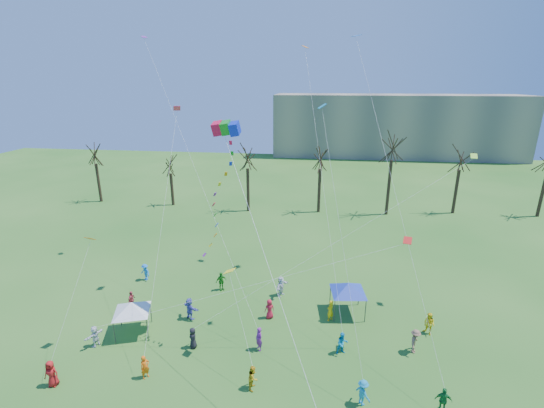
# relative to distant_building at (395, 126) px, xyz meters

# --- Properties ---
(ground) EXTENTS (160.00, 160.00, 0.00)m
(ground) POSITION_rel_distant_building_xyz_m (-22.00, -82.00, -7.50)
(ground) COLOR #245F1E
(ground) RESTS_ON ground
(distant_building) EXTENTS (60.00, 14.00, 15.00)m
(distant_building) POSITION_rel_distant_building_xyz_m (0.00, 0.00, 0.00)
(distant_building) COLOR gray
(distant_building) RESTS_ON ground
(bare_tree_row) EXTENTS (70.70, 8.58, 12.32)m
(bare_tree_row) POSITION_rel_distant_building_xyz_m (-15.25, -45.85, -0.01)
(bare_tree_row) COLOR black
(bare_tree_row) RESTS_ON ground
(big_box_kite) EXTENTS (4.87, 6.93, 19.07)m
(big_box_kite) POSITION_rel_distant_building_xyz_m (-24.67, -75.76, 3.05)
(big_box_kite) COLOR red
(big_box_kite) RESTS_ON ground
(canopy_tent_white) EXTENTS (3.35, 3.35, 2.65)m
(canopy_tent_white) POSITION_rel_distant_building_xyz_m (-31.85, -76.38, -5.26)
(canopy_tent_white) COLOR #3F3F44
(canopy_tent_white) RESTS_ON ground
(canopy_tent_blue) EXTENTS (3.73, 3.73, 2.82)m
(canopy_tent_blue) POSITION_rel_distant_building_xyz_m (-15.66, -71.68, -5.11)
(canopy_tent_blue) COLOR #3F3F44
(canopy_tent_blue) RESTS_ON ground
(festival_crowd) EXTENTS (26.02, 14.19, 1.86)m
(festival_crowd) POSITION_rel_distant_building_xyz_m (-22.90, -75.31, -6.63)
(festival_crowd) COLOR red
(festival_crowd) RESTS_ON ground
(small_kites_aloft) EXTENTS (29.81, 18.79, 32.94)m
(small_kites_aloft) POSITION_rel_distant_building_xyz_m (-21.58, -70.51, 5.64)
(small_kites_aloft) COLOR #E05E0B
(small_kites_aloft) RESTS_ON ground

